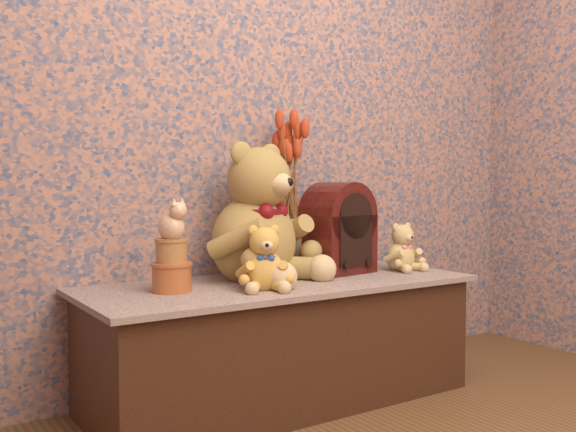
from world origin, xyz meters
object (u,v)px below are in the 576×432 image
Objects in this scene: teddy_medium at (264,255)px; biscuit_tin_lower at (172,278)px; teddy_small at (401,245)px; cathedral_radio at (338,227)px; cat_figurine at (171,218)px; teddy_large at (254,206)px; ceramic_vase at (287,246)px.

biscuit_tin_lower is (-0.28, 0.12, -0.07)m from teddy_medium.
biscuit_tin_lower is at bearing 178.25° from teddy_small.
cat_figurine is at bearing 176.04° from cathedral_radio.
teddy_large is at bearing 90.62° from teddy_medium.
cathedral_radio is 2.82× the size of biscuit_tin_lower.
teddy_small is at bearing -23.78° from ceramic_vase.
teddy_medium is 0.40m from ceramic_vase.
teddy_large is 0.66m from teddy_small.
cathedral_radio is at bearing 4.26° from biscuit_tin_lower.
teddy_medium is 0.31m from biscuit_tin_lower.
teddy_large is 0.38m from cat_figurine.
cat_figurine reaches higher than biscuit_tin_lower.
biscuit_tin_lower is (-0.99, 0.03, -0.06)m from teddy_small.
teddy_medium is 0.65× the size of cathedral_radio.
cat_figurine is at bearing 173.46° from teddy_large.
ceramic_vase is 1.68× the size of biscuit_tin_lower.
ceramic_vase reaches higher than teddy_small.
cathedral_radio is at bearing 162.42° from teddy_small.
teddy_large is 3.93× the size of cat_figurine.
teddy_small is at bearing -1.62° from biscuit_tin_lower.
cathedral_radio is at bearing -15.12° from cat_figurine.
cat_figurine is (-0.28, 0.12, 0.13)m from teddy_medium.
teddy_medium is at bearing -172.80° from teddy_small.
biscuit_tin_lower is at bearing 176.04° from cathedral_radio.
biscuit_tin_lower is at bearing 179.38° from teddy_medium.
teddy_large is 2.32× the size of teddy_medium.
teddy_small is at bearing -21.01° from cat_figurine.
teddy_small is at bearing -30.82° from teddy_large.
teddy_large is 0.27m from ceramic_vase.
cathedral_radio is at bearing -32.43° from ceramic_vase.
teddy_small is 0.47m from ceramic_vase.
teddy_large is at bearing 166.39° from cathedral_radio.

